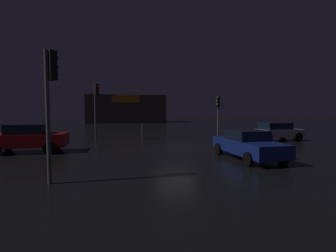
% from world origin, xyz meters
% --- Properties ---
extents(ground_plane, '(120.00, 120.00, 0.00)m').
position_xyz_m(ground_plane, '(0.00, 0.00, 0.00)').
color(ground_plane, black).
extents(store_building, '(14.50, 6.77, 5.15)m').
position_xyz_m(store_building, '(-0.41, 33.39, 2.58)').
color(store_building, '#4C4742').
rests_on(store_building, ground).
extents(traffic_signal_main, '(0.42, 0.42, 4.28)m').
position_xyz_m(traffic_signal_main, '(-6.08, -6.35, 3.11)').
color(traffic_signal_main, '#595B60').
rests_on(traffic_signal_main, ground).
extents(traffic_signal_opposite, '(0.42, 0.42, 3.69)m').
position_xyz_m(traffic_signal_opposite, '(5.59, 5.72, 2.60)').
color(traffic_signal_opposite, '#595B60').
rests_on(traffic_signal_opposite, ground).
extents(traffic_signal_cross_left, '(0.42, 0.42, 4.40)m').
position_xyz_m(traffic_signal_cross_left, '(-5.00, 5.20, 3.31)').
color(traffic_signal_cross_left, '#595B60').
rests_on(traffic_signal_cross_left, ground).
extents(car_near, '(1.95, 4.35, 1.40)m').
position_xyz_m(car_near, '(2.36, -4.32, 0.71)').
color(car_near, navy).
rests_on(car_near, ground).
extents(car_far, '(4.18, 2.18, 1.61)m').
position_xyz_m(car_far, '(-8.59, 0.34, 0.83)').
color(car_far, '#A51414').
rests_on(car_far, ground).
extents(car_crossing, '(3.98, 1.96, 1.43)m').
position_xyz_m(car_crossing, '(8.37, 1.40, 0.76)').
color(car_crossing, '#B7B7BF').
rests_on(car_crossing, ground).
extents(bollard_kerb_a, '(0.12, 0.12, 1.25)m').
position_xyz_m(bollard_kerb_a, '(-1.11, 7.11, 0.62)').
color(bollard_kerb_a, '#595B60').
rests_on(bollard_kerb_a, ground).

